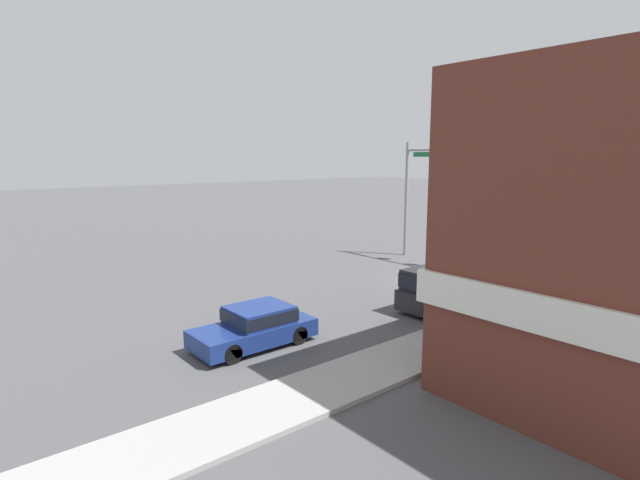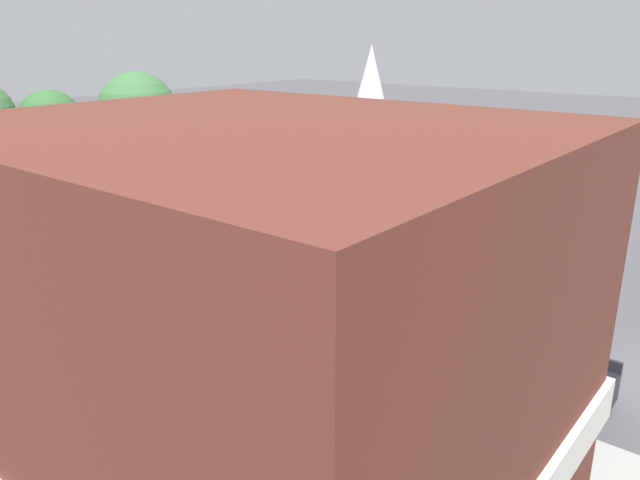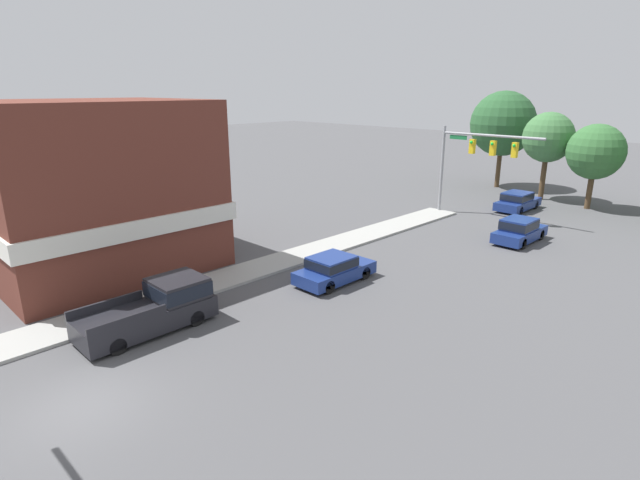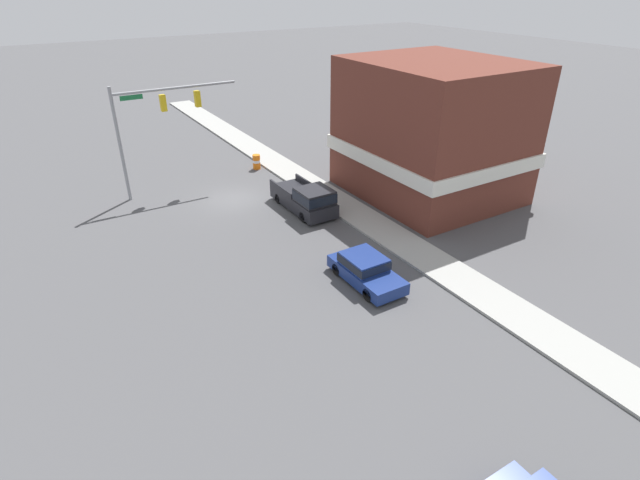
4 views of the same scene
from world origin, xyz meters
name	(u,v)px [view 4 (image 4 of 4)]	position (x,y,z in m)	size (l,w,h in m)	color
ground_plane	(234,199)	(0.00, 0.00, 0.00)	(200.00, 200.00, 0.00)	#4C4C4F
sidewalk_curb	(306,182)	(-5.70, 0.00, 0.07)	(2.40, 60.00, 0.14)	#9E9E99
near_signal_assembly	(155,114)	(3.48, -3.67, 5.46)	(8.27, 0.49, 7.48)	gray
car_lead	(365,269)	(-1.58, 12.95, 0.73)	(1.91, 4.30, 1.40)	black
pickup_truck_parked	(307,199)	(-3.25, 4.34, 0.92)	(2.10, 5.35, 1.88)	black
construction_barrel	(257,162)	(-3.90, -4.65, 0.57)	(0.60, 0.60, 1.13)	orange
corner_brick_building	(432,132)	(-12.03, 5.81, 4.28)	(9.56, 10.91, 8.83)	brown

